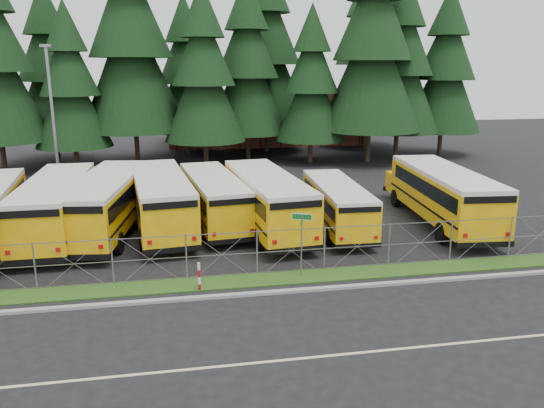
# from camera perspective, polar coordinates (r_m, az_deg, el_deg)

# --- Properties ---
(ground) EXTENTS (120.00, 120.00, 0.00)m
(ground) POSITION_cam_1_polar(r_m,az_deg,el_deg) (24.27, 0.38, -6.55)
(ground) COLOR black
(ground) RESTS_ON ground
(curb) EXTENTS (50.00, 0.25, 0.12)m
(curb) POSITION_cam_1_polar(r_m,az_deg,el_deg) (21.44, 1.93, -9.34)
(curb) COLOR gray
(curb) RESTS_ON ground
(grass_verge) EXTENTS (50.00, 1.40, 0.06)m
(grass_verge) POSITION_cam_1_polar(r_m,az_deg,el_deg) (22.71, 1.18, -8.00)
(grass_verge) COLOR #1E3F12
(grass_verge) RESTS_ON ground
(road_lane_line) EXTENTS (50.00, 0.12, 0.01)m
(road_lane_line) POSITION_cam_1_polar(r_m,az_deg,el_deg) (17.23, 5.48, -16.00)
(road_lane_line) COLOR beige
(road_lane_line) RESTS_ON ground
(chainlink_fence) EXTENTS (44.00, 0.10, 2.00)m
(chainlink_fence) POSITION_cam_1_polar(r_m,az_deg,el_deg) (23.00, 0.85, -5.11)
(chainlink_fence) COLOR gray
(chainlink_fence) RESTS_ON ground
(brick_building) EXTENTS (22.00, 10.00, 6.00)m
(brick_building) POSITION_cam_1_polar(r_m,az_deg,el_deg) (63.33, -0.95, 9.40)
(brick_building) COLOR brown
(brick_building) RESTS_ON ground
(bus_1) EXTENTS (2.86, 11.89, 3.11)m
(bus_1) POSITION_cam_1_polar(r_m,az_deg,el_deg) (29.98, -22.04, -0.38)
(bus_1) COLOR orange
(bus_1) RESTS_ON ground
(bus_2) EXTENTS (4.45, 12.26, 3.14)m
(bus_2) POSITION_cam_1_polar(r_m,az_deg,el_deg) (29.74, -17.15, -0.04)
(bus_2) COLOR orange
(bus_2) RESTS_ON ground
(bus_3) EXTENTS (4.11, 12.05, 3.10)m
(bus_3) POSITION_cam_1_polar(r_m,az_deg,el_deg) (29.71, -11.89, 0.25)
(bus_3) COLOR orange
(bus_3) RESTS_ON ground
(bus_4) EXTENTS (3.89, 11.08, 2.84)m
(bus_4) POSITION_cam_1_polar(r_m,az_deg,el_deg) (30.28, -6.41, 0.50)
(bus_4) COLOR orange
(bus_4) RESTS_ON ground
(bus_5) EXTENTS (3.91, 12.05, 3.10)m
(bus_5) POSITION_cam_1_polar(r_m,az_deg,el_deg) (29.14, -0.75, 0.29)
(bus_5) COLOR orange
(bus_5) RESTS_ON ground
(bus_6) EXTENTS (2.78, 9.95, 2.58)m
(bus_6) POSITION_cam_1_polar(r_m,az_deg,el_deg) (29.51, 6.83, -0.15)
(bus_6) COLOR orange
(bus_6) RESTS_ON ground
(bus_east) EXTENTS (3.95, 12.37, 3.19)m
(bus_east) POSITION_cam_1_polar(r_m,az_deg,el_deg) (31.59, 17.66, 0.80)
(bus_east) COLOR orange
(bus_east) RESTS_ON ground
(street_sign) EXTENTS (0.78, 0.52, 2.81)m
(street_sign) POSITION_cam_1_polar(r_m,az_deg,el_deg) (22.29, 3.21, -2.98)
(street_sign) COLOR gray
(street_sign) RESTS_ON ground
(striped_bollard) EXTENTS (0.11, 0.11, 1.20)m
(striped_bollard) POSITION_cam_1_polar(r_m,az_deg,el_deg) (21.56, -7.84, -7.78)
(striped_bollard) COLOR #B20C0C
(striped_bollard) RESTS_ON ground
(light_standard) EXTENTS (0.70, 0.35, 10.14)m
(light_standard) POSITION_cam_1_polar(r_m,az_deg,el_deg) (39.10, -22.50, 8.74)
(light_standard) COLOR gray
(light_standard) RESTS_ON ground
(conifer_2) EXTENTS (6.37, 6.37, 14.08)m
(conifer_2) POSITION_cam_1_polar(r_m,az_deg,el_deg) (48.28, -20.91, 11.65)
(conifer_2) COLOR black
(conifer_2) RESTS_ON ground
(conifer_3) EXTENTS (9.48, 9.48, 20.96)m
(conifer_3) POSITION_cam_1_polar(r_m,az_deg,el_deg) (50.16, -14.97, 16.11)
(conifer_3) COLOR black
(conifer_3) RESTS_ON ground
(conifer_4) EXTENTS (7.13, 7.13, 15.77)m
(conifer_4) POSITION_cam_1_polar(r_m,az_deg,el_deg) (47.43, -7.36, 13.44)
(conifer_4) COLOR black
(conifer_4) RESTS_ON ground
(conifer_5) EXTENTS (7.69, 7.69, 17.00)m
(conifer_5) POSITION_cam_1_polar(r_m,az_deg,el_deg) (51.30, -2.70, 14.32)
(conifer_5) COLOR black
(conifer_5) RESTS_ON ground
(conifer_6) EXTENTS (6.42, 6.42, 14.19)m
(conifer_6) POSITION_cam_1_polar(r_m,az_deg,el_deg) (49.23, 4.26, 12.64)
(conifer_6) COLOR black
(conifer_6) RESTS_ON ground
(conifer_7) EXTENTS (9.24, 9.24, 20.44)m
(conifer_7) POSITION_cam_1_polar(r_m,az_deg,el_deg) (50.26, 10.74, 16.04)
(conifer_7) COLOR black
(conifer_7) RESTS_ON ground
(conifer_8) EXTENTS (7.90, 7.90, 17.46)m
(conifer_8) POSITION_cam_1_polar(r_m,az_deg,el_deg) (53.26, 13.66, 14.19)
(conifer_8) COLOR black
(conifer_8) RESTS_ON ground
(conifer_9) EXTENTS (7.45, 7.45, 16.48)m
(conifer_9) POSITION_cam_1_polar(r_m,az_deg,el_deg) (56.12, 18.16, 13.39)
(conifer_9) COLOR black
(conifer_9) RESTS_ON ground
(conifer_10) EXTENTS (7.39, 7.39, 16.35)m
(conifer_10) POSITION_cam_1_polar(r_m,az_deg,el_deg) (54.66, -22.80, 12.90)
(conifer_10) COLOR black
(conifer_10) RESTS_ON ground
(conifer_11) EXTENTS (7.07, 7.07, 15.63)m
(conifer_11) POSITION_cam_1_polar(r_m,az_deg,el_deg) (54.78, -9.27, 13.45)
(conifer_11) COLOR black
(conifer_11) RESTS_ON ground
(conifer_12) EXTENTS (8.92, 8.92, 19.74)m
(conifer_12) POSITION_cam_1_polar(r_m,az_deg,el_deg) (55.92, -0.59, 15.75)
(conifer_12) COLOR black
(conifer_12) RESTS_ON ground
(conifer_13) EXTENTS (8.88, 8.88, 19.64)m
(conifer_13) POSITION_cam_1_polar(r_m,az_deg,el_deg) (60.11, 10.18, 15.41)
(conifer_13) COLOR black
(conifer_13) RESTS_ON ground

